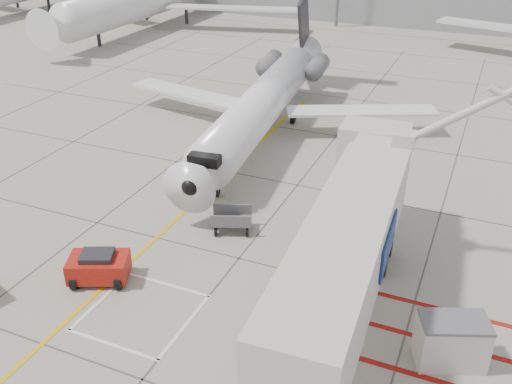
% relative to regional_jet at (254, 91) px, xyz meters
% --- Properties ---
extents(ground_plane, '(260.00, 260.00, 0.00)m').
position_rel_regional_jet_xyz_m(ground_plane, '(4.44, -15.89, -3.88)').
color(ground_plane, gray).
rests_on(ground_plane, ground).
extents(regional_jet, '(26.68, 32.07, 7.75)m').
position_rel_regional_jet_xyz_m(regional_jet, '(0.00, 0.00, 0.00)').
color(regional_jet, white).
rests_on(regional_jet, ground_plane).
extents(jet_bridge, '(9.40, 18.28, 7.14)m').
position_rel_regional_jet_xyz_m(jet_bridge, '(10.11, -15.40, -0.31)').
color(jet_bridge, beige).
rests_on(jet_bridge, ground_plane).
extents(pushback_tug, '(2.93, 2.45, 1.46)m').
position_rel_regional_jet_xyz_m(pushback_tug, '(-0.43, -15.74, -3.14)').
color(pushback_tug, '#A91910').
rests_on(pushback_tug, ground_plane).
extents(baggage_cart, '(2.27, 1.86, 1.23)m').
position_rel_regional_jet_xyz_m(baggage_cart, '(3.12, -9.83, -3.26)').
color(baggage_cart, '#57575B').
rests_on(baggage_cart, ground_plane).
extents(ground_power_unit, '(2.71, 2.16, 1.88)m').
position_rel_regional_jet_xyz_m(ground_power_unit, '(14.08, -14.76, -2.94)').
color(ground_power_unit, beige).
rests_on(ground_power_unit, ground_plane).
extents(cone_nose, '(0.36, 0.36, 0.51)m').
position_rel_regional_jet_xyz_m(cone_nose, '(-0.34, -8.19, -3.62)').
color(cone_nose, '#F5420C').
rests_on(cone_nose, ground_plane).
extents(cone_side, '(0.41, 0.41, 0.57)m').
position_rel_regional_jet_xyz_m(cone_side, '(8.16, -11.72, -3.59)').
color(cone_side, '#FD490D').
rests_on(cone_side, ground_plane).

